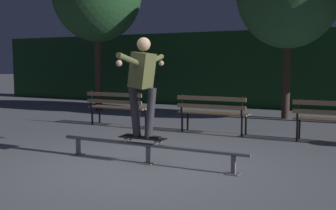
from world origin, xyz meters
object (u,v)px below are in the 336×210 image
at_px(park_bench_left_center, 212,110).
at_px(park_bench_right_center, 336,117).
at_px(park_bench_leftmost, 117,105).
at_px(grind_rail, 148,148).
at_px(skateboarder, 142,79).
at_px(skateboard, 143,138).

xyz_separation_m(park_bench_left_center, park_bench_right_center, (2.55, 0.00, 0.00)).
relative_size(park_bench_leftmost, park_bench_right_center, 1.00).
bearing_deg(grind_rail, park_bench_right_center, 49.98).
xyz_separation_m(skateboarder, park_bench_left_center, (0.07, 3.00, -0.80)).
relative_size(park_bench_leftmost, park_bench_left_center, 1.00).
relative_size(skateboard, park_bench_right_center, 0.49).
relative_size(grind_rail, park_bench_leftmost, 2.03).
height_order(grind_rail, skateboarder, skateboarder).
bearing_deg(skateboarder, park_bench_leftmost, 129.61).
relative_size(skateboarder, park_bench_leftmost, 0.97).
distance_m(grind_rail, park_bench_left_center, 3.01).
height_order(skateboard, park_bench_right_center, park_bench_right_center).
xyz_separation_m(grind_rail, park_bench_leftmost, (-2.58, 3.00, 0.29)).
bearing_deg(park_bench_right_center, grind_rail, -130.02).
bearing_deg(park_bench_right_center, park_bench_left_center, 180.00).
height_order(grind_rail, skateboard, skateboard).
height_order(skateboarder, park_bench_leftmost, skateboarder).
bearing_deg(skateboarder, park_bench_right_center, 48.89).
bearing_deg(park_bench_left_center, park_bench_right_center, 0.00).
relative_size(park_bench_left_center, park_bench_right_center, 1.00).
height_order(grind_rail, park_bench_left_center, park_bench_left_center).
xyz_separation_m(skateboard, skateboarder, (0.00, 0.00, 0.94)).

